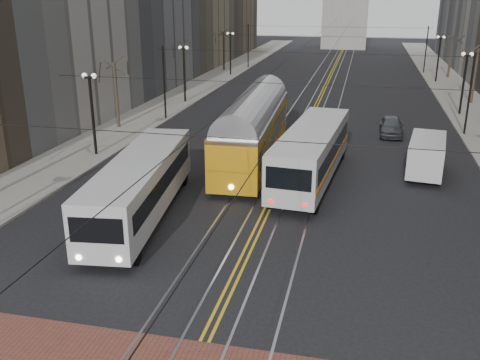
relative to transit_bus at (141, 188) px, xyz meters
The scene contains 13 objects.
ground 10.58m from the transit_bus, 53.93° to the right, with size 260.00×260.00×0.00m, color black.
sidewalk_left 37.63m from the transit_bus, 103.60° to the left, with size 5.00×140.00×0.15m, color gray.
sidewalk_right 42.26m from the transit_bus, 59.93° to the left, with size 5.00×140.00×0.15m, color gray.
streetcar_rails 37.09m from the transit_bus, 80.43° to the left, with size 4.80×130.00×0.02m, color gray.
centre_lines 37.09m from the transit_bus, 80.43° to the left, with size 0.42×130.00×0.01m, color gold.
lamp_posts 21.24m from the transit_bus, 73.12° to the left, with size 27.60×57.20×5.60m.
street_trees 27.52m from the transit_bus, 77.06° to the left, with size 31.68×53.28×5.60m.
trolley_wires 27.18m from the transit_bus, 76.86° to the left, with size 25.96×120.00×6.60m.
transit_bus is the anchor object (origin of this frame).
streetcar 11.52m from the transit_bus, 71.47° to the left, with size 2.93×15.76×3.72m, color orange.
rear_bus 11.04m from the transit_bus, 43.88° to the left, with size 2.76×12.70×3.31m, color silver.
cargo_van 18.19m from the transit_bus, 34.65° to the left, with size 2.07×5.39×2.38m, color silver.
sedan_grey 24.25m from the transit_bus, 57.00° to the left, with size 1.80×4.47×1.52m, color #43474B.
Camera 1 is at (4.54, -15.42, 11.09)m, focal length 40.00 mm.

